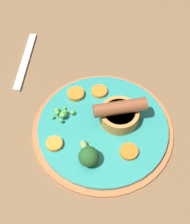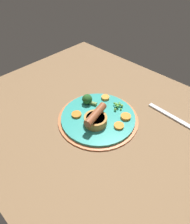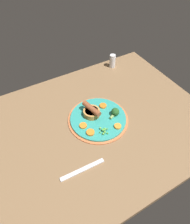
{
  "view_description": "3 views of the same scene",
  "coord_description": "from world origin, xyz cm",
  "px_view_note": "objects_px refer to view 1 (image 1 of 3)",
  "views": [
    {
      "loc": [
        -37.34,
        -1.16,
        56.28
      ],
      "look_at": [
        -2.63,
        0.58,
        6.44
      ],
      "focal_mm": 50.0,
      "sensor_mm": 36.0,
      "label": 1
    },
    {
      "loc": [
        29.38,
        -37.62,
        52.52
      ],
      "look_at": [
        -5.11,
        -2.01,
        6.55
      ],
      "focal_mm": 32.0,
      "sensor_mm": 36.0,
      "label": 2
    },
    {
      "loc": [
        26.47,
        50.17,
        74.13
      ],
      "look_at": [
        -3.64,
        -2.52,
        7.28
      ],
      "focal_mm": 32.0,
      "sensor_mm": 36.0,
      "label": 3
    }
  ],
  "objects_px": {
    "dinner_plate": "(103,128)",
    "carrot_slice_0": "(98,91)",
    "sausage_pudding": "(119,113)",
    "broccoli_floret_near": "(88,156)",
    "fork": "(25,61)",
    "carrot_slice_4": "(129,152)",
    "carrot_slice_1": "(76,94)",
    "pea_pile": "(62,113)",
    "carrot_slice_2": "(54,144)"
  },
  "relations": [
    {
      "from": "carrot_slice_0",
      "to": "sausage_pudding",
      "type": "bearing_deg",
      "value": -145.65
    },
    {
      "from": "pea_pile",
      "to": "carrot_slice_4",
      "type": "height_order",
      "value": "pea_pile"
    },
    {
      "from": "carrot_slice_2",
      "to": "sausage_pudding",
      "type": "bearing_deg",
      "value": -61.96
    },
    {
      "from": "sausage_pudding",
      "to": "carrot_slice_4",
      "type": "distance_m",
      "value": 0.08
    },
    {
      "from": "carrot_slice_1",
      "to": "sausage_pudding",
      "type": "bearing_deg",
      "value": -121.81
    },
    {
      "from": "dinner_plate",
      "to": "carrot_slice_4",
      "type": "height_order",
      "value": "carrot_slice_4"
    },
    {
      "from": "carrot_slice_4",
      "to": "fork",
      "type": "height_order",
      "value": "carrot_slice_4"
    },
    {
      "from": "dinner_plate",
      "to": "broccoli_floret_near",
      "type": "xyz_separation_m",
      "value": [
        -0.08,
        0.02,
        0.03
      ]
    },
    {
      "from": "sausage_pudding",
      "to": "broccoli_floret_near",
      "type": "xyz_separation_m",
      "value": [
        -0.09,
        0.05,
        -0.0
      ]
    },
    {
      "from": "broccoli_floret_near",
      "to": "carrot_slice_0",
      "type": "distance_m",
      "value": 0.16
    },
    {
      "from": "carrot_slice_1",
      "to": "carrot_slice_2",
      "type": "height_order",
      "value": "same"
    },
    {
      "from": "carrot_slice_4",
      "to": "dinner_plate",
      "type": "bearing_deg",
      "value": 41.53
    },
    {
      "from": "dinner_plate",
      "to": "sausage_pudding",
      "type": "xyz_separation_m",
      "value": [
        0.02,
        -0.03,
        0.03
      ]
    },
    {
      "from": "broccoli_floret_near",
      "to": "dinner_plate",
      "type": "bearing_deg",
      "value": 141.49
    },
    {
      "from": "sausage_pudding",
      "to": "carrot_slice_1",
      "type": "bearing_deg",
      "value": -45.08
    },
    {
      "from": "dinner_plate",
      "to": "carrot_slice_0",
      "type": "distance_m",
      "value": 0.09
    },
    {
      "from": "sausage_pudding",
      "to": "pea_pile",
      "type": "relative_size",
      "value": 2.23
    },
    {
      "from": "pea_pile",
      "to": "carrot_slice_1",
      "type": "relative_size",
      "value": 1.35
    },
    {
      "from": "broccoli_floret_near",
      "to": "fork",
      "type": "height_order",
      "value": "broccoli_floret_near"
    },
    {
      "from": "dinner_plate",
      "to": "carrot_slice_1",
      "type": "height_order",
      "value": "carrot_slice_1"
    },
    {
      "from": "pea_pile",
      "to": "carrot_slice_4",
      "type": "bearing_deg",
      "value": -119.83
    },
    {
      "from": "broccoli_floret_near",
      "to": "carrot_slice_1",
      "type": "distance_m",
      "value": 0.15
    },
    {
      "from": "carrot_slice_0",
      "to": "carrot_slice_4",
      "type": "xyz_separation_m",
      "value": [
        -0.14,
        -0.06,
        0.0
      ]
    },
    {
      "from": "fork",
      "to": "sausage_pudding",
      "type": "bearing_deg",
      "value": -124.02
    },
    {
      "from": "pea_pile",
      "to": "carrot_slice_2",
      "type": "relative_size",
      "value": 1.52
    },
    {
      "from": "carrot_slice_0",
      "to": "fork",
      "type": "xyz_separation_m",
      "value": [
        0.1,
        0.17,
        -0.02
      ]
    },
    {
      "from": "broccoli_floret_near",
      "to": "carrot_slice_1",
      "type": "bearing_deg",
      "value": 172.52
    },
    {
      "from": "dinner_plate",
      "to": "sausage_pudding",
      "type": "height_order",
      "value": "sausage_pudding"
    },
    {
      "from": "sausage_pudding",
      "to": "fork",
      "type": "distance_m",
      "value": 0.27
    },
    {
      "from": "carrot_slice_1",
      "to": "pea_pile",
      "type": "bearing_deg",
      "value": 158.24
    },
    {
      "from": "broccoli_floret_near",
      "to": "carrot_slice_0",
      "type": "relative_size",
      "value": 1.7
    },
    {
      "from": "broccoli_floret_near",
      "to": "carrot_slice_4",
      "type": "xyz_separation_m",
      "value": [
        0.02,
        -0.07,
        -0.01
      ]
    },
    {
      "from": "fork",
      "to": "carrot_slice_1",
      "type": "bearing_deg",
      "value": -127.0
    },
    {
      "from": "carrot_slice_2",
      "to": "fork",
      "type": "xyz_separation_m",
      "value": [
        0.23,
        0.1,
        -0.02
      ]
    },
    {
      "from": "dinner_plate",
      "to": "broccoli_floret_near",
      "type": "distance_m",
      "value": 0.08
    },
    {
      "from": "pea_pile",
      "to": "carrot_slice_1",
      "type": "distance_m",
      "value": 0.06
    },
    {
      "from": "sausage_pudding",
      "to": "dinner_plate",
      "type": "bearing_deg",
      "value": 15.76
    },
    {
      "from": "sausage_pudding",
      "to": "carrot_slice_0",
      "type": "bearing_deg",
      "value": -68.92
    },
    {
      "from": "carrot_slice_4",
      "to": "carrot_slice_2",
      "type": "bearing_deg",
      "value": 86.23
    },
    {
      "from": "sausage_pudding",
      "to": "broccoli_floret_near",
      "type": "height_order",
      "value": "sausage_pudding"
    },
    {
      "from": "carrot_slice_0",
      "to": "fork",
      "type": "height_order",
      "value": "carrot_slice_0"
    },
    {
      "from": "dinner_plate",
      "to": "broccoli_floret_near",
      "type": "relative_size",
      "value": 4.98
    },
    {
      "from": "sausage_pudding",
      "to": "broccoli_floret_near",
      "type": "distance_m",
      "value": 0.11
    },
    {
      "from": "pea_pile",
      "to": "fork",
      "type": "xyz_separation_m",
      "value": [
        0.16,
        0.11,
        -0.02
      ]
    },
    {
      "from": "sausage_pudding",
      "to": "carrot_slice_0",
      "type": "height_order",
      "value": "sausage_pudding"
    },
    {
      "from": "dinner_plate",
      "to": "fork",
      "type": "bearing_deg",
      "value": 46.45
    },
    {
      "from": "sausage_pudding",
      "to": "fork",
      "type": "xyz_separation_m",
      "value": [
        0.16,
        0.22,
        -0.03
      ]
    },
    {
      "from": "fork",
      "to": "broccoli_floret_near",
      "type": "bearing_deg",
      "value": -144.73
    },
    {
      "from": "dinner_plate",
      "to": "carrot_slice_4",
      "type": "bearing_deg",
      "value": -138.47
    },
    {
      "from": "broccoli_floret_near",
      "to": "fork",
      "type": "bearing_deg",
      "value": -168.29
    }
  ]
}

